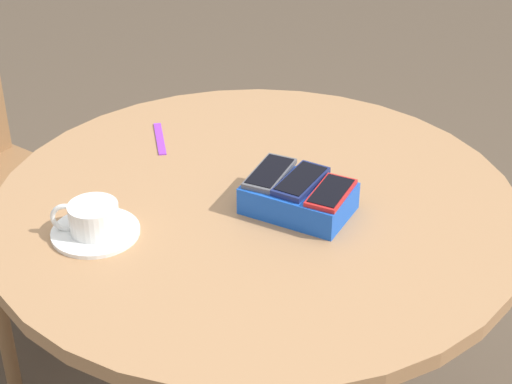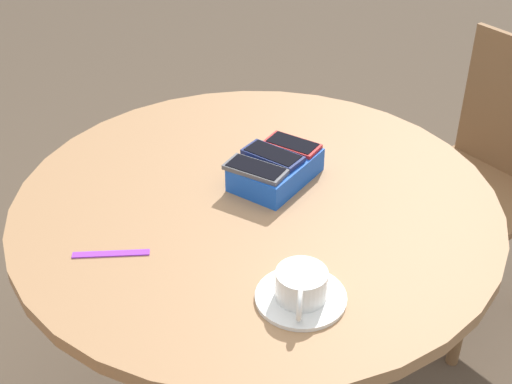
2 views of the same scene
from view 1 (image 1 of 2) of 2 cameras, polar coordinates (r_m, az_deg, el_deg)
The scene contains 8 objects.
round_table at distance 1.70m, azimuth 0.00°, elevation -3.87°, with size 1.02×1.02×0.74m.
phone_box at distance 1.60m, azimuth 2.91°, elevation -0.35°, with size 0.20×0.15×0.05m.
phone_red at distance 1.56m, azimuth 5.03°, elevation -0.03°, with size 0.06×0.12×0.01m.
phone_navy at distance 1.59m, azimuth 3.02°, elevation 0.74°, with size 0.07×0.14×0.01m.
phone_gray at distance 1.61m, azimuth 0.93°, elevation 1.27°, with size 0.06×0.13×0.01m.
saucer at distance 1.57m, azimuth -10.65°, elevation -2.63°, with size 0.16×0.16×0.01m, color white.
coffee_cup at distance 1.55m, azimuth -10.87°, elevation -1.66°, with size 0.12×0.09×0.06m.
lanyard_strap at distance 1.87m, azimuth -6.43°, elevation 3.56°, with size 0.14×0.02×0.00m, color purple.
Camera 1 is at (-0.55, 1.28, 1.62)m, focal length 60.00 mm.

